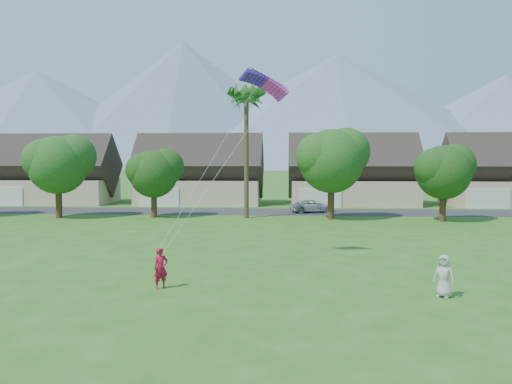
# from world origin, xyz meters

# --- Properties ---
(ground) EXTENTS (500.00, 500.00, 0.00)m
(ground) POSITION_xyz_m (0.00, 0.00, 0.00)
(ground) COLOR #2D6019
(ground) RESTS_ON ground
(street) EXTENTS (90.00, 7.00, 0.01)m
(street) POSITION_xyz_m (0.00, 34.00, 0.01)
(street) COLOR #2D2D30
(street) RESTS_ON ground
(kite_flyer) EXTENTS (0.80, 0.76, 1.83)m
(kite_flyer) POSITION_xyz_m (-3.79, 2.55, 0.92)
(kite_flyer) COLOR #AC1331
(kite_flyer) RESTS_ON ground
(watcher) EXTENTS (1.04, 0.99, 1.78)m
(watcher) POSITION_xyz_m (8.32, 1.91, 0.89)
(watcher) COLOR #B2B3AE
(watcher) RESTS_ON ground
(parked_car) EXTENTS (5.11, 3.50, 1.30)m
(parked_car) POSITION_xyz_m (4.57, 34.00, 0.65)
(parked_car) COLOR silver
(parked_car) RESTS_ON ground
(mountain_ridge) EXTENTS (540.00, 240.00, 70.00)m
(mountain_ridge) POSITION_xyz_m (10.40, 260.00, 29.07)
(mountain_ridge) COLOR slate
(mountain_ridge) RESTS_ON ground
(houses_row) EXTENTS (72.75, 8.19, 8.86)m
(houses_row) POSITION_xyz_m (0.49, 42.99, 3.44)
(houses_row) COLOR beige
(houses_row) RESTS_ON ground
(tree_row) EXTENTS (62.27, 6.67, 8.45)m
(tree_row) POSITION_xyz_m (-1.14, 27.92, 4.89)
(tree_row) COLOR #47301C
(tree_row) RESTS_ON ground
(fan_palm) EXTENTS (3.00, 3.00, 13.80)m
(fan_palm) POSITION_xyz_m (-2.00, 28.50, 11.80)
(fan_palm) COLOR #4C3D26
(fan_palm) RESTS_ON ground
(parafoil_kite) EXTENTS (2.89, 1.40, 0.50)m
(parafoil_kite) POSITION_xyz_m (0.56, 8.69, 9.93)
(parafoil_kite) COLOR #4419BD
(parafoil_kite) RESTS_ON ground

